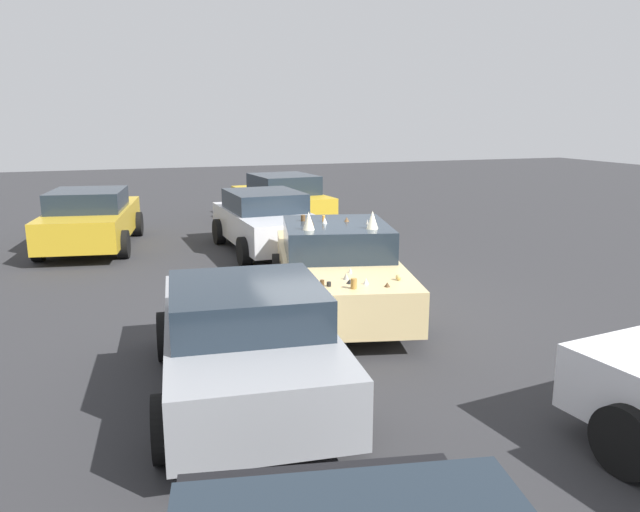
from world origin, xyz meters
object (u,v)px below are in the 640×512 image
Objects in this scene: art_car_decorated at (337,267)px; parked_sedan_behind_right at (245,338)px; parked_sedan_far_left at (91,219)px; parked_sedan_near_left at (267,221)px; parked_sedan_row_back_center at (281,198)px.

parked_sedan_behind_right is at bearing -24.32° from art_car_decorated.
parked_sedan_behind_right is (-2.76, 2.16, -0.00)m from art_car_decorated.
parked_sedan_far_left is 4.27m from parked_sedan_near_left.
parked_sedan_near_left is (-1.71, -3.91, -0.00)m from parked_sedan_far_left.
parked_sedan_behind_right is at bearing -18.53° from parked_sedan_near_left.
parked_sedan_far_left is 1.11× the size of parked_sedan_behind_right.
art_car_decorated is 3.50m from parked_sedan_behind_right.
parked_sedan_row_back_center is at bearing -175.81° from art_car_decorated.
parked_sedan_behind_right is 7.74m from parked_sedan_near_left.
parked_sedan_near_left is (4.67, -0.01, 0.02)m from art_car_decorated.
parked_sedan_row_back_center is at bearing 157.06° from parked_sedan_near_left.
parked_sedan_near_left is at bearing -166.39° from art_car_decorated.
parked_sedan_row_back_center is (8.38, -1.40, 0.03)m from art_car_decorated.
parked_sedan_row_back_center is at bearing -11.85° from parked_sedan_behind_right.
parked_sedan_behind_right is 1.03× the size of parked_sedan_near_left.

